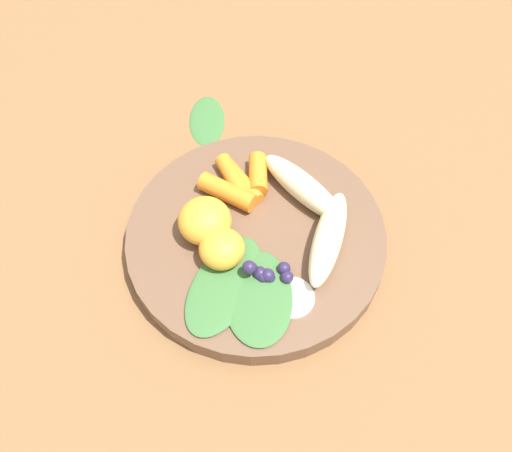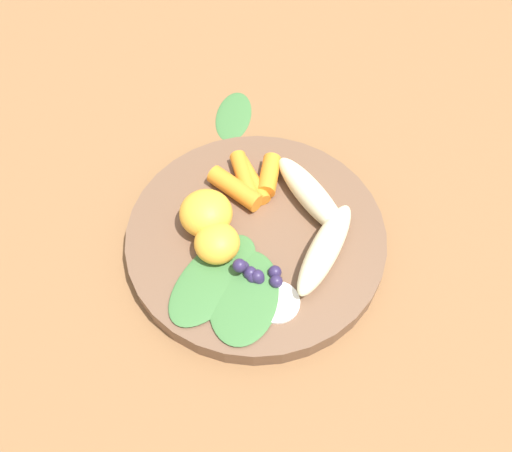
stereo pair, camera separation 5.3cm
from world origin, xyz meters
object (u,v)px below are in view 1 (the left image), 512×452
Objects in this scene: banana_peeled_right at (328,238)px; orange_segment_near at (220,247)px; banana_peeled_left at (302,186)px; kale_leaf_stray at (207,119)px; bowl at (256,238)px.

orange_segment_near is (0.08, -0.06, 0.00)m from banana_peeled_right.
banana_peeled_left is 0.17m from kale_leaf_stray.
bowl is 0.07m from banana_peeled_left.
bowl is 5.93× the size of orange_segment_near.
kale_leaf_stray is at bearing -2.57° from banana_peeled_left.
banana_peeled_right is (-0.04, 0.06, 0.02)m from bowl.
kale_leaf_stray is (-0.08, -0.17, -0.01)m from bowl.
kale_leaf_stray is at bearing -125.83° from orange_segment_near.
banana_peeled_right is at bearing 143.52° from orange_segment_near.
orange_segment_near reaches higher than banana_peeled_left.
banana_peeled_right is 0.10m from orange_segment_near.
banana_peeled_left and banana_peeled_right have the same top height.
kale_leaf_stray is (-0.12, -0.17, -0.04)m from orange_segment_near.
bowl is at bearing -164.02° from kale_leaf_stray.
kale_leaf_stray is (-0.01, -0.17, -0.03)m from banana_peeled_left.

